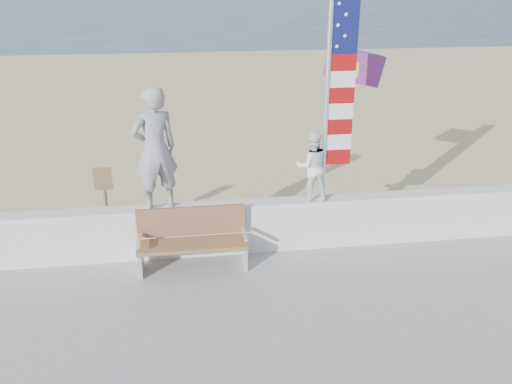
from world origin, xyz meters
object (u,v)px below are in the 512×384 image
(bench, at_px, (192,238))
(flag, at_px, (335,90))
(adult, at_px, (155,149))
(child, at_px, (312,166))

(bench, bearing_deg, flag, 10.59)
(adult, xyz_separation_m, flag, (2.95, -0.00, 0.88))
(child, bearing_deg, adult, 0.56)
(adult, height_order, child, adult)
(adult, relative_size, bench, 1.14)
(adult, height_order, bench, adult)
(child, bearing_deg, bench, 12.77)
(child, bearing_deg, flag, -179.49)
(adult, bearing_deg, child, 158.22)
(bench, bearing_deg, adult, 139.05)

